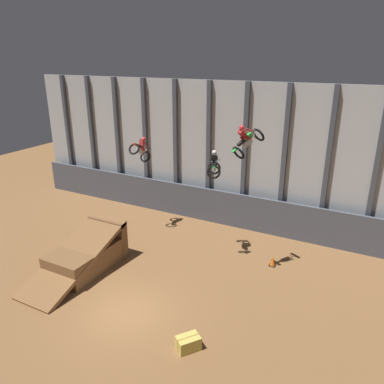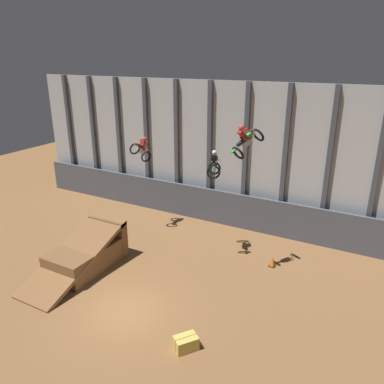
% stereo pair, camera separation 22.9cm
% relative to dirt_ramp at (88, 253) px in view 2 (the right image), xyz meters
% --- Properties ---
extents(ground_plane, '(60.00, 60.00, 0.00)m').
position_rel_dirt_ramp_xyz_m(ground_plane, '(4.22, -2.25, -0.77)').
color(ground_plane, brown).
extents(arena_back_wall, '(32.00, 0.40, 9.43)m').
position_rel_dirt_ramp_xyz_m(arena_back_wall, '(4.22, 9.07, 3.95)').
color(arena_back_wall, '#ADB2B7').
rests_on(arena_back_wall, ground_plane).
extents(lower_barrier, '(31.36, 0.20, 2.36)m').
position_rel_dirt_ramp_xyz_m(lower_barrier, '(4.22, 8.44, 0.41)').
color(lower_barrier, '#474C56').
rests_on(lower_barrier, ground_plane).
extents(dirt_ramp, '(2.42, 6.00, 2.31)m').
position_rel_dirt_ramp_xyz_m(dirt_ramp, '(0.00, 0.00, 0.00)').
color(dirt_ramp, brown).
rests_on(dirt_ramp, ground_plane).
extents(rider_bike_left_air, '(0.76, 1.70, 1.67)m').
position_rel_dirt_ramp_xyz_m(rider_bike_left_air, '(-0.15, 5.53, 4.58)').
color(rider_bike_left_air, black).
extents(rider_bike_center_air, '(1.31, 1.77, 1.54)m').
position_rel_dirt_ramp_xyz_m(rider_bike_center_air, '(5.37, 4.46, 4.54)').
color(rider_bike_center_air, black).
extents(rider_bike_right_air, '(1.45, 1.81, 1.70)m').
position_rel_dirt_ramp_xyz_m(rider_bike_right_air, '(7.49, 3.46, 6.34)').
color(rider_bike_right_air, black).
extents(traffic_cone_near_ramp, '(0.36, 0.36, 0.58)m').
position_rel_dirt_ramp_xyz_m(traffic_cone_near_ramp, '(8.89, 4.72, -0.49)').
color(traffic_cone_near_ramp, black).
rests_on(traffic_cone_near_ramp, ground_plane).
extents(hay_bale_trackside, '(1.02, 1.08, 0.57)m').
position_rel_dirt_ramp_xyz_m(hay_bale_trackside, '(7.72, -2.88, -0.49)').
color(hay_bale_trackside, '#CCB751').
rests_on(hay_bale_trackside, ground_plane).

